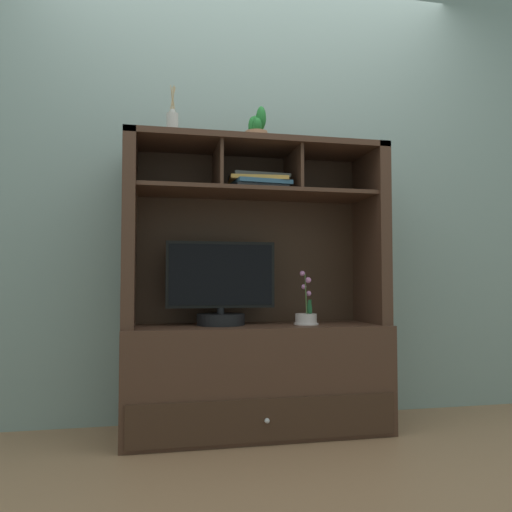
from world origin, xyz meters
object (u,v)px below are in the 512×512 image
Objects in this scene: potted_orchid at (306,316)px; magazine_stack_left at (259,183)px; diffuser_bottle at (172,125)px; potted_succulent at (257,129)px; media_console at (256,341)px; tv_monitor at (221,290)px.

magazine_stack_left reaches higher than potted_orchid.
potted_orchid is 1.04× the size of diffuser_bottle.
potted_orchid is 1.00m from potted_succulent.
media_console is 7.54× the size of potted_succulent.
potted_succulent is at bearing -4.68° from tv_monitor.
diffuser_bottle is at bearing 176.40° from magazine_stack_left.
diffuser_bottle is 1.35× the size of potted_succulent.
potted_orchid is at bearing -2.99° from diffuser_bottle.
potted_succulent is (-0.25, 0.04, 0.96)m from potted_orchid.
tv_monitor is at bearing 175.32° from potted_succulent.
potted_succulent is at bearing 94.99° from magazine_stack_left.
media_console is 5.58× the size of diffuser_bottle.
media_console is 4.77× the size of magazine_stack_left.
media_console is at bearing 0.40° from tv_monitor.
potted_orchid is 1.41× the size of potted_succulent.
tv_monitor is 0.58m from magazine_stack_left.
potted_succulent is (0.18, -0.02, 0.83)m from tv_monitor.
potted_orchid is at bearing -1.91° from magazine_stack_left.
potted_orchid is (0.25, -0.06, 0.13)m from media_console.
potted_succulent is (-0.00, 0.03, 0.29)m from magazine_stack_left.
magazine_stack_left is (0.01, -0.05, 0.81)m from media_console.
potted_orchid is 1.18m from diffuser_bottle.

